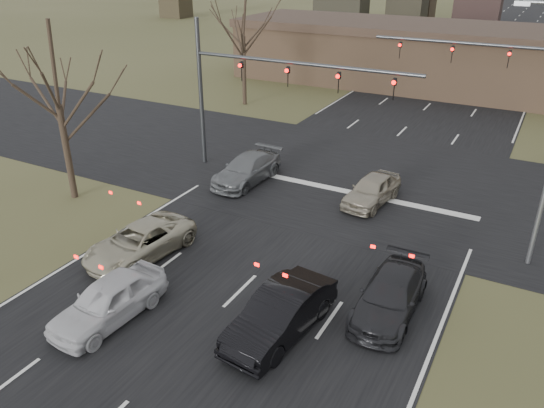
# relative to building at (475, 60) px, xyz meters

# --- Properties ---
(ground) EXTENTS (360.00, 360.00, 0.00)m
(ground) POSITION_rel_building_xyz_m (-2.00, -38.00, -2.67)
(ground) COLOR #434324
(ground) RESTS_ON ground
(road_main) EXTENTS (14.00, 300.00, 0.02)m
(road_main) POSITION_rel_building_xyz_m (-2.00, 22.00, -2.66)
(road_main) COLOR black
(road_main) RESTS_ON ground
(road_cross) EXTENTS (200.00, 14.00, 0.02)m
(road_cross) POSITION_rel_building_xyz_m (-2.00, -23.00, -2.65)
(road_cross) COLOR black
(road_cross) RESTS_ON ground
(building) EXTENTS (42.40, 10.40, 5.30)m
(building) POSITION_rel_building_xyz_m (0.00, 0.00, 0.00)
(building) COLOR brown
(building) RESTS_ON ground
(mast_arm_near) EXTENTS (12.12, 0.24, 8.00)m
(mast_arm_near) POSITION_rel_building_xyz_m (-7.23, -25.00, 2.41)
(mast_arm_near) COLOR #383A3D
(mast_arm_near) RESTS_ON ground
(mast_arm_far) EXTENTS (11.12, 0.24, 8.00)m
(mast_arm_far) POSITION_rel_building_xyz_m (4.18, -15.00, 2.35)
(mast_arm_far) COLOR #383A3D
(mast_arm_far) RESTS_ON ground
(tree_left_near) EXTENTS (5.10, 5.10, 8.50)m
(tree_left_near) POSITION_rel_building_xyz_m (-13.50, -32.00, 3.90)
(tree_left_near) COLOR black
(tree_left_near) RESTS_ON ground
(tree_left_far) EXTENTS (5.70, 5.70, 9.50)m
(tree_left_far) POSITION_rel_building_xyz_m (-15.00, -13.00, 4.68)
(tree_left_far) COLOR black
(tree_left_far) RESTS_ON ground
(car_silver_suv) EXTENTS (2.77, 5.01, 1.33)m
(car_silver_suv) POSITION_rel_building_xyz_m (-6.79, -34.80, -2.00)
(car_silver_suv) COLOR #AEA78C
(car_silver_suv) RESTS_ON ground
(car_white_sedan) EXTENTS (2.01, 4.39, 1.46)m
(car_white_sedan) POSITION_rel_building_xyz_m (-5.00, -38.37, -1.93)
(car_white_sedan) COLOR silver
(car_white_sedan) RESTS_ON ground
(car_black_hatch) EXTENTS (2.13, 4.79, 1.53)m
(car_black_hatch) POSITION_rel_building_xyz_m (0.35, -36.34, -1.90)
(car_black_hatch) COLOR black
(car_black_hatch) RESTS_ON ground
(car_charcoal_sedan) EXTENTS (1.91, 4.55, 1.31)m
(car_charcoal_sedan) POSITION_rel_building_xyz_m (3.08, -33.61, -2.01)
(car_charcoal_sedan) COLOR black
(car_charcoal_sedan) RESTS_ON ground
(car_grey_ahead) EXTENTS (2.19, 4.90, 1.40)m
(car_grey_ahead) POSITION_rel_building_xyz_m (-6.91, -26.25, -1.97)
(car_grey_ahead) COLOR slate
(car_grey_ahead) RESTS_ON ground
(car_silver_ahead) EXTENTS (2.12, 4.24, 1.39)m
(car_silver_ahead) POSITION_rel_building_xyz_m (-0.25, -25.64, -1.97)
(car_silver_ahead) COLOR gray
(car_silver_ahead) RESTS_ON ground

